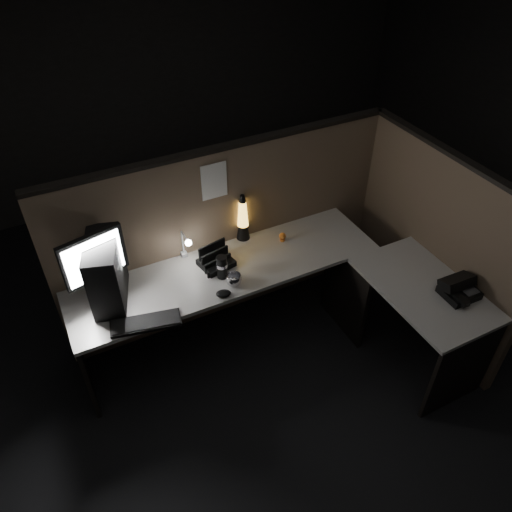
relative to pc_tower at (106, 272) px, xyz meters
name	(u,v)px	position (x,y,z in m)	size (l,w,h in m)	color
floor	(282,383)	(0.96, -0.68, -0.96)	(6.00, 6.00, 0.00)	black
room_shell	(292,202)	(0.96, -0.68, 0.66)	(6.00, 6.00, 6.00)	silver
partition_back	(227,236)	(0.96, 0.25, -0.21)	(2.66, 0.06, 1.50)	brown
partition_right	(432,248)	(2.29, -0.58, -0.21)	(0.06, 1.66, 1.50)	brown
desk	(289,299)	(1.14, -0.43, -0.38)	(2.60, 1.60, 0.73)	#B8B5AE
pc_tower	(106,272)	(0.00, 0.00, 0.00)	(0.20, 0.44, 0.47)	black
monitor	(95,263)	(-0.05, 0.00, 0.10)	(0.42, 0.18, 0.55)	black
keyboard	(146,323)	(0.13, -0.34, -0.22)	(0.45, 0.15, 0.02)	black
mouse	(223,294)	(0.68, -0.33, -0.21)	(0.10, 0.07, 0.04)	black
clip_lamp	(186,246)	(0.59, 0.13, -0.09)	(0.05, 0.19, 0.24)	silver
organizer	(216,260)	(0.76, 0.00, -0.19)	(0.26, 0.24, 0.17)	black
lava_lamp	(243,221)	(1.08, 0.20, -0.07)	(0.11, 0.11, 0.39)	black
travel_mug	(222,267)	(0.75, -0.14, -0.14)	(0.08, 0.08, 0.18)	black
steel_mug	(234,280)	(0.79, -0.25, -0.19)	(0.11, 0.11, 0.09)	silver
figurine	(283,236)	(1.34, 0.03, -0.19)	(0.05, 0.05, 0.05)	orange
pinned_paper	(214,181)	(0.87, 0.21, 0.33)	(0.19, 0.00, 0.27)	white
desk_phone	(458,288)	(2.11, -1.03, -0.18)	(0.24, 0.25, 0.14)	black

